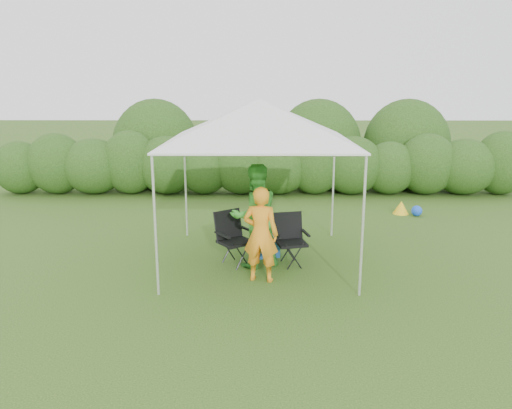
{
  "coord_description": "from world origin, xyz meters",
  "views": [
    {
      "loc": [
        0.02,
        -7.92,
        3.08
      ],
      "look_at": [
        -0.05,
        0.4,
        1.05
      ],
      "focal_mm": 35.0,
      "sensor_mm": 36.0,
      "label": 1
    }
  ],
  "objects_px": {
    "chair_right": "(290,236)",
    "chair_left": "(232,234)",
    "canopy": "(259,121)",
    "woman": "(255,216)",
    "cooler": "(266,245)",
    "man": "(261,234)"
  },
  "relations": [
    {
      "from": "cooler",
      "to": "canopy",
      "type": "bearing_deg",
      "value": -132.5
    },
    {
      "from": "chair_right",
      "to": "chair_left",
      "type": "bearing_deg",
      "value": 168.33
    },
    {
      "from": "canopy",
      "to": "man",
      "type": "xyz_separation_m",
      "value": [
        0.03,
        -0.92,
        -1.69
      ]
    },
    {
      "from": "man",
      "to": "cooler",
      "type": "distance_m",
      "value": 1.29
    },
    {
      "from": "chair_left",
      "to": "man",
      "type": "relative_size",
      "value": 0.61
    },
    {
      "from": "chair_left",
      "to": "cooler",
      "type": "relative_size",
      "value": 1.71
    },
    {
      "from": "canopy",
      "to": "woman",
      "type": "relative_size",
      "value": 1.74
    },
    {
      "from": "chair_left",
      "to": "woman",
      "type": "relative_size",
      "value": 0.52
    },
    {
      "from": "chair_right",
      "to": "chair_left",
      "type": "height_order",
      "value": "chair_left"
    },
    {
      "from": "chair_right",
      "to": "man",
      "type": "height_order",
      "value": "man"
    },
    {
      "from": "canopy",
      "to": "chair_left",
      "type": "relative_size",
      "value": 3.32
    },
    {
      "from": "chair_left",
      "to": "cooler",
      "type": "xyz_separation_m",
      "value": [
        0.58,
        0.38,
        -0.33
      ]
    },
    {
      "from": "man",
      "to": "chair_left",
      "type": "bearing_deg",
      "value": -45.56
    },
    {
      "from": "chair_left",
      "to": "chair_right",
      "type": "bearing_deg",
      "value": -36.02
    },
    {
      "from": "canopy",
      "to": "woman",
      "type": "bearing_deg",
      "value": -105.47
    },
    {
      "from": "chair_left",
      "to": "man",
      "type": "xyz_separation_m",
      "value": [
        0.49,
        -0.77,
        0.24
      ]
    },
    {
      "from": "man",
      "to": "cooler",
      "type": "relative_size",
      "value": 2.81
    },
    {
      "from": "man",
      "to": "woman",
      "type": "bearing_deg",
      "value": -69.52
    },
    {
      "from": "chair_left",
      "to": "cooler",
      "type": "bearing_deg",
      "value": -3.84
    },
    {
      "from": "man",
      "to": "woman",
      "type": "height_order",
      "value": "woman"
    },
    {
      "from": "cooler",
      "to": "man",
      "type": "bearing_deg",
      "value": -109.02
    },
    {
      "from": "canopy",
      "to": "chair_left",
      "type": "height_order",
      "value": "canopy"
    }
  ]
}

